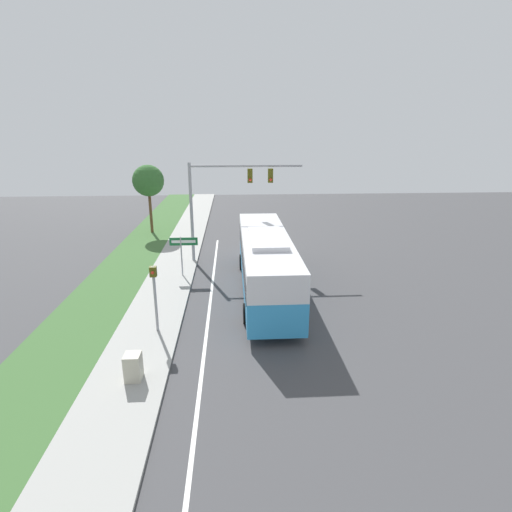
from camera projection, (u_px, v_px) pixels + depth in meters
ground_plane at (285, 322)px, 18.57m from camera, size 80.00×80.00×0.00m
sidewalk at (150, 325)px, 18.19m from camera, size 2.80×80.00×0.12m
grass_verge at (79, 327)px, 18.01m from camera, size 3.60×80.00×0.10m
lane_divider_near at (208, 324)px, 18.36m from camera, size 0.14×30.00×0.01m
bus at (265, 259)px, 21.68m from camera, size 2.68×12.39×3.40m
signal_gantry at (225, 191)px, 26.00m from camera, size 7.37×0.41×6.64m
pedestrian_signal at (154, 288)px, 17.01m from camera, size 0.28×0.34×3.07m
street_sign at (183, 248)px, 23.88m from camera, size 1.68×0.08×2.52m
utility_cabinet at (133, 367)px, 13.96m from camera, size 0.56×0.61×0.98m
roadside_tree at (148, 181)px, 33.59m from camera, size 2.63×2.63×5.79m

